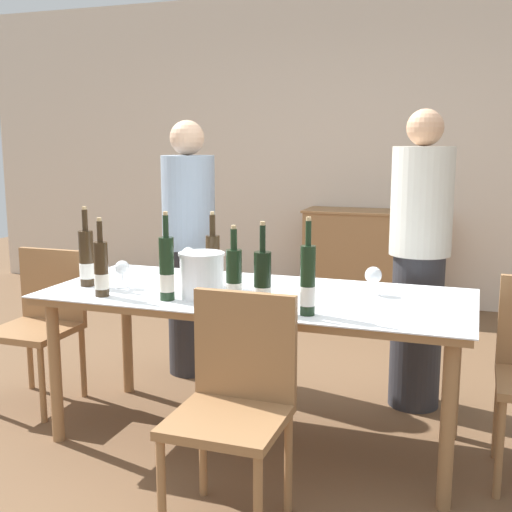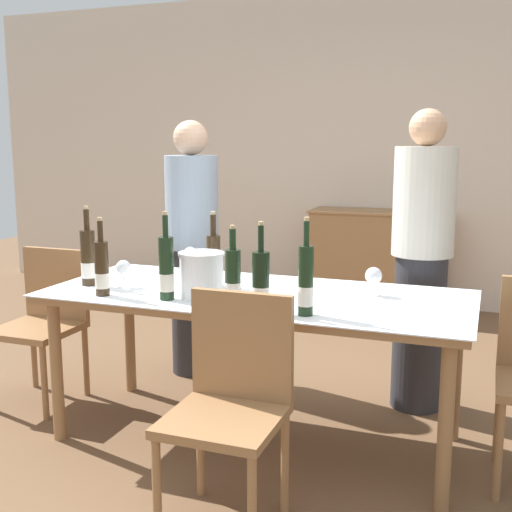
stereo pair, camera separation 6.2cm
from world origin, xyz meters
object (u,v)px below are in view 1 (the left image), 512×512
(wine_bottle_1, at_px, (87,259))
(wine_glass_1, at_px, (122,269))
(wine_bottle_0, at_px, (101,270))
(wine_glass_0, at_px, (188,255))
(wine_bottle_5, at_px, (263,283))
(person_host, at_px, (189,249))
(wine_bottle_4, at_px, (167,270))
(person_guest_left, at_px, (419,262))
(wine_bottle_3, at_px, (213,261))
(wine_bottle_2, at_px, (308,282))
(chair_near_front, at_px, (235,394))
(sideboard_cabinet, at_px, (372,260))
(ice_bucket, at_px, (202,274))
(wine_bottle_6, at_px, (234,279))
(wine_glass_2, at_px, (373,276))
(dining_table, at_px, (256,306))

(wine_bottle_1, xyz_separation_m, wine_glass_1, (0.19, 0.02, -0.04))
(wine_bottle_0, xyz_separation_m, wine_glass_0, (0.16, 0.61, -0.02))
(wine_bottle_0, relative_size, wine_glass_1, 2.72)
(wine_bottle_5, distance_m, person_host, 1.39)
(wine_bottle_4, bearing_deg, wine_glass_0, 105.60)
(wine_glass_0, height_order, person_guest_left, person_guest_left)
(wine_bottle_0, height_order, wine_bottle_1, wine_bottle_1)
(wine_bottle_3, xyz_separation_m, wine_bottle_5, (0.40, -0.40, -0.00))
(wine_bottle_2, bearing_deg, wine_glass_1, 168.75)
(wine_glass_0, xyz_separation_m, wine_glass_1, (-0.17, -0.42, -0.01))
(chair_near_front, bearing_deg, wine_bottle_5, 91.25)
(wine_bottle_4, bearing_deg, sideboard_cabinet, 81.20)
(person_guest_left, bearing_deg, chair_near_front, -112.12)
(sideboard_cabinet, height_order, wine_bottle_2, wine_bottle_2)
(wine_bottle_1, relative_size, wine_bottle_5, 1.04)
(ice_bucket, distance_m, wine_bottle_5, 0.38)
(wine_bottle_2, xyz_separation_m, person_host, (-1.05, 1.08, -0.09))
(wine_bottle_1, height_order, chair_near_front, wine_bottle_1)
(wine_bottle_1, bearing_deg, sideboard_cabinet, 71.21)
(wine_bottle_6, xyz_separation_m, wine_glass_0, (-0.49, 0.57, -0.02))
(wine_bottle_5, height_order, wine_bottle_6, wine_bottle_5)
(wine_glass_0, relative_size, person_host, 0.09)
(wine_glass_1, relative_size, wine_glass_2, 1.01)
(wine_bottle_3, bearing_deg, wine_bottle_6, -54.41)
(wine_bottle_1, distance_m, wine_glass_0, 0.57)
(sideboard_cabinet, xyz_separation_m, person_guest_left, (0.57, -2.06, 0.38))
(person_host, height_order, person_guest_left, person_guest_left)
(wine_bottle_3, bearing_deg, wine_bottle_1, -160.40)
(wine_bottle_3, height_order, wine_bottle_4, wine_bottle_4)
(wine_bottle_6, bearing_deg, wine_bottle_0, -176.97)
(wine_bottle_4, distance_m, wine_bottle_5, 0.48)
(wine_bottle_1, height_order, wine_glass_1, wine_bottle_1)
(wine_glass_1, bearing_deg, wine_bottle_6, -13.49)
(dining_table, bearing_deg, wine_bottle_4, -141.95)
(wine_bottle_4, relative_size, person_host, 0.25)
(ice_bucket, xyz_separation_m, wine_bottle_3, (-0.05, 0.25, 0.01))
(sideboard_cabinet, bearing_deg, wine_glass_0, -104.37)
(wine_bottle_4, distance_m, wine_glass_2, 0.97)
(wine_glass_1, distance_m, wine_glass_2, 1.23)
(wine_glass_0, height_order, chair_near_front, wine_glass_0)
(wine_bottle_5, bearing_deg, wine_glass_0, 135.66)
(wine_bottle_3, relative_size, person_host, 0.24)
(wine_bottle_2, xyz_separation_m, wine_bottle_5, (-0.20, -0.01, -0.02))
(dining_table, xyz_separation_m, wine_bottle_2, (0.33, -0.31, 0.21))
(dining_table, relative_size, wine_bottle_3, 5.41)
(sideboard_cabinet, bearing_deg, wine_bottle_3, -98.21)
(person_guest_left, bearing_deg, wine_bottle_2, -110.03)
(wine_bottle_4, relative_size, person_guest_left, 0.25)
(wine_bottle_5, bearing_deg, wine_bottle_1, 169.47)
(wine_glass_1, bearing_deg, wine_bottle_3, 24.74)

